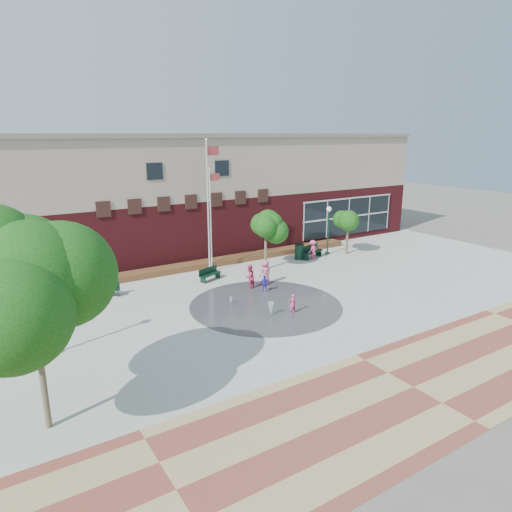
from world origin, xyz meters
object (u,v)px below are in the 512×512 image
flagpole_left (208,200)px  bench_left (105,293)px  flagpole_right (211,213)px  child_splash (293,304)px  tree_big_left (28,273)px  trash_can (299,252)px

flagpole_left → bench_left: flagpole_left is taller
flagpole_left → flagpole_right: 1.43m
child_splash → tree_big_left: bearing=15.3°
flagpole_left → bench_left: 8.81m
flagpole_left → flagpole_right: size_ratio=1.27×
trash_can → tree_big_left: tree_big_left is taller
bench_left → child_splash: 10.95m
bench_left → trash_can: 14.55m
child_splash → flagpole_left: bearing=-88.7°
flagpole_right → child_splash: bearing=-96.3°
tree_big_left → trash_can: bearing=31.6°
flagpole_left → trash_can: bearing=-12.5°
bench_left → trash_can: bearing=17.3°
tree_big_left → child_splash: bearing=15.8°
flagpole_right → trash_can: 7.52m
trash_can → tree_big_left: (-19.32, -11.87, 4.63)m
flagpole_left → tree_big_left: size_ratio=1.22×
trash_can → child_splash: 10.83m
bench_left → trash_can: trash_can is taller
flagpole_left → bench_left: size_ratio=5.17×
child_splash → trash_can: bearing=-129.9°
trash_can → flagpole_left: bearing=175.1°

